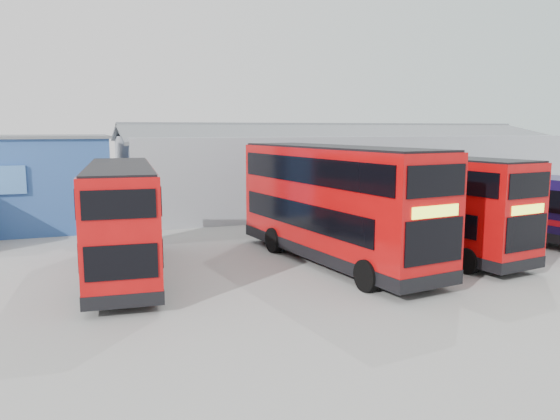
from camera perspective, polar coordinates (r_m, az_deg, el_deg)
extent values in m
plane|color=gray|center=(19.17, 10.71, -8.28)|extent=(120.00, 120.00, 0.00)
cube|color=#959AA2|center=(39.88, 5.90, 4.15)|extent=(30.00, 12.00, 5.00)
cube|color=slate|center=(37.29, 7.88, 8.05)|extent=(30.50, 6.33, 1.29)
cube|color=slate|center=(42.30, 4.28, 8.15)|extent=(30.50, 6.33, 1.29)
cube|color=#B30A0B|center=(21.10, -16.24, -0.75)|extent=(3.09, 9.96, 3.78)
cube|color=black|center=(21.43, -16.05, -5.26)|extent=(3.13, 10.00, 0.42)
cube|color=black|center=(20.83, -12.93, -1.98)|extent=(0.69, 8.30, 0.89)
cube|color=black|center=(20.85, -19.46, -2.24)|extent=(0.69, 8.30, 0.89)
cube|color=black|center=(20.97, -13.13, 2.47)|extent=(0.76, 9.23, 0.89)
cube|color=black|center=(21.00, -19.61, 2.21)|extent=(0.76, 9.23, 0.89)
cube|color=black|center=(26.05, -16.15, -0.24)|extent=(2.10, 0.21, 1.26)
cube|color=black|center=(25.86, -16.30, 3.45)|extent=(2.10, 0.21, 0.89)
cube|color=#D3EC31|center=(25.95, -16.23, 1.60)|extent=(1.68, 0.17, 0.33)
cube|color=black|center=(16.37, -16.24, -5.28)|extent=(2.05, 0.21, 1.03)
cube|color=black|center=(16.06, -16.48, 0.56)|extent=(2.05, 0.21, 0.84)
cube|color=black|center=(20.89, -16.46, 4.43)|extent=(2.94, 9.81, 0.09)
cylinder|color=black|center=(24.78, -13.45, -3.38)|extent=(0.37, 0.99, 0.97)
cylinder|color=black|center=(24.80, -18.64, -3.59)|extent=(0.37, 0.99, 0.97)
cylinder|color=black|center=(19.06, -12.66, -6.92)|extent=(0.37, 0.99, 0.97)
cylinder|color=black|center=(19.08, -19.45, -7.19)|extent=(0.37, 0.99, 0.97)
cube|color=#B30A0B|center=(22.28, 5.71, 0.89)|extent=(4.25, 11.55, 4.35)
cube|color=black|center=(22.62, 5.64, -4.04)|extent=(4.30, 11.59, 0.48)
cube|color=black|center=(21.99, 2.12, -0.52)|extent=(1.40, 9.47, 1.02)
cube|color=black|center=(23.48, 7.86, -0.02)|extent=(1.40, 9.47, 1.02)
cube|color=black|center=(21.41, 2.73, 4.15)|extent=(1.55, 10.54, 1.02)
cube|color=black|center=(22.94, 8.59, 4.36)|extent=(1.55, 10.54, 1.02)
cube|color=black|center=(18.04, 15.81, -3.18)|extent=(2.40, 0.39, 1.45)
cube|color=black|center=(17.76, 16.07, 2.94)|extent=(2.40, 0.39, 1.02)
cube|color=#D3EC31|center=(17.87, 15.96, -0.15)|extent=(1.92, 0.32, 0.38)
cube|color=black|center=(27.19, -1.00, 0.99)|extent=(2.35, 0.39, 1.18)
cube|color=black|center=(27.01, -1.02, 5.06)|extent=(2.35, 0.39, 0.97)
cube|color=black|center=(22.10, 5.79, 6.54)|extent=(4.07, 11.36, 0.11)
cylinder|color=black|center=(18.81, 9.08, -6.80)|extent=(0.50, 1.15, 1.12)
cylinder|color=black|center=(20.44, 14.86, -5.74)|extent=(0.50, 1.15, 1.12)
cylinder|color=black|center=(24.37, -0.64, -3.17)|extent=(0.50, 1.15, 1.12)
cylinder|color=black|center=(25.65, 4.47, -2.61)|extent=(0.50, 1.15, 1.12)
cube|color=#B30A0B|center=(24.92, 15.01, 0.84)|extent=(3.96, 10.39, 3.91)
cube|color=black|center=(25.20, 14.85, -3.13)|extent=(4.01, 10.44, 0.43)
cube|color=black|center=(24.43, 12.27, -0.30)|extent=(1.39, 8.50, 0.92)
cube|color=black|center=(26.11, 16.31, 0.11)|extent=(1.39, 8.50, 0.92)
cube|color=black|center=(23.95, 13.01, 3.47)|extent=(1.54, 9.45, 0.92)
cube|color=black|center=(25.66, 17.08, 3.63)|extent=(1.54, 9.45, 0.92)
cube|color=black|center=(21.70, 24.34, -2.21)|extent=(2.15, 0.39, 1.30)
cube|color=black|center=(21.47, 24.63, 2.35)|extent=(2.15, 0.39, 0.92)
cube|color=#D3EC31|center=(21.56, 24.50, 0.05)|extent=(1.72, 0.31, 0.34)
cube|color=black|center=(28.81, 7.91, 0.94)|extent=(2.11, 0.38, 1.06)
cube|color=black|center=(28.64, 7.98, 4.39)|extent=(2.11, 0.38, 0.87)
cube|color=black|center=(24.74, 15.18, 5.38)|extent=(3.80, 10.23, 0.10)
cylinder|color=black|center=(22.01, 19.06, -5.06)|extent=(0.46, 1.04, 1.00)
cylinder|color=black|center=(23.76, 22.80, -4.28)|extent=(0.46, 1.04, 1.00)
cylinder|color=black|center=(26.34, 9.16, -2.52)|extent=(0.46, 1.04, 1.00)
cylinder|color=black|center=(27.82, 12.91, -2.04)|extent=(0.46, 1.04, 1.00)
cube|color=#100C37|center=(29.33, 25.72, 0.41)|extent=(4.44, 12.03, 2.83)
cube|color=black|center=(29.51, 25.57, -1.94)|extent=(4.48, 12.08, 0.43)
cube|color=#B10D18|center=(29.40, 25.66, -0.57)|extent=(4.47, 12.07, 0.27)
cube|color=black|center=(27.99, 24.70, 1.07)|extent=(1.55, 9.73, 1.02)
cube|color=black|center=(33.03, 17.38, 2.01)|extent=(2.39, 0.42, 1.39)
cylinder|color=black|center=(33.02, 20.98, -0.66)|extent=(0.51, 1.15, 1.11)
cylinder|color=black|center=(31.11, 17.94, -1.04)|extent=(0.51, 1.15, 1.11)
cylinder|color=black|center=(31.39, -27.24, -1.82)|extent=(0.33, 0.78, 0.76)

